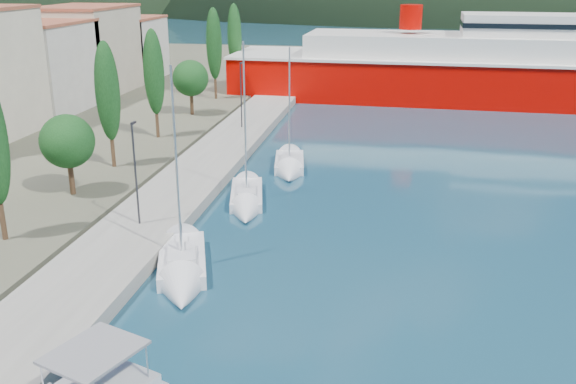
# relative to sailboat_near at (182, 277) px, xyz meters

# --- Properties ---
(ground) EXTENTS (1400.00, 1400.00, 0.00)m
(ground) POSITION_rel_sailboat_near_xyz_m (4.57, 110.81, -0.31)
(ground) COLOR navy
(quay) EXTENTS (5.00, 88.00, 0.80)m
(quay) POSITION_rel_sailboat_near_xyz_m (-4.43, 16.81, 0.09)
(quay) COLOR gray
(quay) RESTS_ON ground
(tree_row) EXTENTS (3.69, 64.01, 10.36)m
(tree_row) POSITION_rel_sailboat_near_xyz_m (-11.02, 22.98, 5.50)
(tree_row) COLOR #47301E
(tree_row) RESTS_ON land_strip
(lamp_posts) EXTENTS (0.15, 46.81, 6.06)m
(lamp_posts) POSITION_rel_sailboat_near_xyz_m (-4.43, 6.67, 3.77)
(lamp_posts) COLOR #2D2D33
(lamp_posts) RESTS_ON quay
(sailboat_near) EXTENTS (4.85, 8.45, 11.64)m
(sailboat_near) POSITION_rel_sailboat_near_xyz_m (0.00, 0.00, 0.00)
(sailboat_near) COLOR silver
(sailboat_near) RESTS_ON ground
(sailboat_mid) EXTENTS (3.79, 8.28, 11.53)m
(sailboat_mid) POSITION_rel_sailboat_near_xyz_m (0.68, 10.93, -0.03)
(sailboat_mid) COLOR silver
(sailboat_mid) RESTS_ON ground
(sailboat_far) EXTENTS (3.35, 7.31, 10.35)m
(sailboat_far) POSITION_rel_sailboat_near_xyz_m (2.10, 19.26, -0.02)
(sailboat_far) COLOR silver
(sailboat_far) RESTS_ON ground
(ferry) EXTENTS (59.38, 14.25, 11.72)m
(ferry) POSITION_rel_sailboat_near_xyz_m (19.35, 52.14, 3.25)
(ferry) COLOR #BC0500
(ferry) RESTS_ON ground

